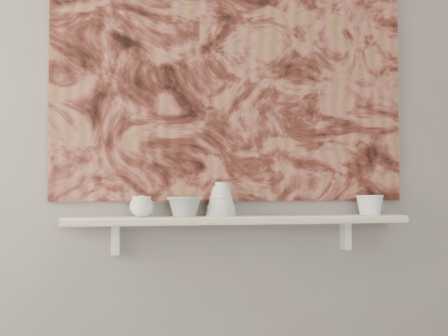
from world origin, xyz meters
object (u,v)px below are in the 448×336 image
object	(u,v)px
shelf	(239,220)
bowl_white	(370,205)
bell_vessel	(221,199)
cup_cream	(142,206)
painting	(234,70)
bowl_grey	(185,206)

from	to	relation	value
shelf	bowl_white	distance (m)	0.58
bell_vessel	cup_cream	bearing A→B (deg)	180.00
shelf	bell_vessel	xyz separation A→B (m)	(-0.07, 0.00, 0.08)
painting	bowl_white	xyz separation A→B (m)	(0.57, -0.08, -0.57)
bowl_grey	bell_vessel	xyz separation A→B (m)	(0.15, 0.00, 0.03)
painting	cup_cream	xyz separation A→B (m)	(-0.39, -0.08, -0.57)
shelf	cup_cream	size ratio (longest dim) A/B	15.24
bell_vessel	bowl_white	xyz separation A→B (m)	(0.65, 0.00, -0.03)
shelf	painting	xyz separation A→B (m)	(0.00, 0.08, 0.62)
shelf	bell_vessel	size ratio (longest dim) A/B	10.14
bowl_grey	cup_cream	distance (m)	0.17
painting	bowl_white	world-z (taller)	painting
shelf	painting	distance (m)	0.63
shelf	bowl_white	world-z (taller)	bowl_white
bell_vessel	shelf	bearing A→B (deg)	0.00
shelf	cup_cream	xyz separation A→B (m)	(-0.39, 0.00, 0.06)
bowl_grey	bowl_white	distance (m)	0.80
bowl_white	shelf	bearing A→B (deg)	180.00
painting	bowl_grey	xyz separation A→B (m)	(-0.22, -0.08, -0.57)
bowl_white	bell_vessel	bearing A→B (deg)	180.00
cup_cream	shelf	bearing A→B (deg)	0.00
bell_vessel	bowl_white	distance (m)	0.65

